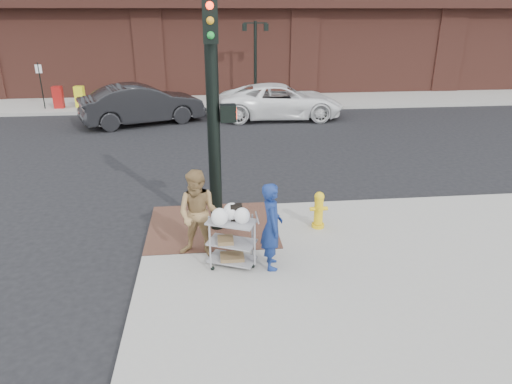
{
  "coord_description": "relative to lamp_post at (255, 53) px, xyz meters",
  "views": [
    {
      "loc": [
        -0.64,
        -8.31,
        4.61
      ],
      "look_at": [
        0.29,
        0.09,
        1.25
      ],
      "focal_mm": 32.0,
      "sensor_mm": 36.0,
      "label": 1
    }
  ],
  "objects": [
    {
      "name": "ground",
      "position": [
        -2.0,
        -16.0,
        -2.62
      ],
      "size": [
        220.0,
        220.0,
        0.0
      ],
      "primitive_type": "plane",
      "color": "black",
      "rests_on": "ground"
    },
    {
      "name": "sidewalk_far",
      "position": [
        10.5,
        16.0,
        -2.54
      ],
      "size": [
        65.0,
        36.0,
        0.15
      ],
      "primitive_type": "cube",
      "color": "#999591",
      "rests_on": "ground"
    },
    {
      "name": "brick_curb_ramp",
      "position": [
        -2.6,
        -15.1,
        -2.46
      ],
      "size": [
        2.8,
        2.4,
        0.01
      ],
      "primitive_type": "cube",
      "color": "#553228",
      "rests_on": "sidewalk_near"
    },
    {
      "name": "lamp_post",
      "position": [
        0.0,
        0.0,
        0.0
      ],
      "size": [
        1.32,
        0.22,
        4.0
      ],
      "color": "black",
      "rests_on": "sidewalk_far"
    },
    {
      "name": "parking_sign",
      "position": [
        -10.5,
        -1.0,
        -1.37
      ],
      "size": [
        0.05,
        0.05,
        2.2
      ],
      "primitive_type": "cylinder",
      "color": "black",
      "rests_on": "sidewalk_far"
    },
    {
      "name": "traffic_signal_pole",
      "position": [
        -2.48,
        -15.23,
        0.21
      ],
      "size": [
        0.61,
        0.51,
        5.0
      ],
      "color": "black",
      "rests_on": "sidewalk_near"
    },
    {
      "name": "woman_blue",
      "position": [
        -1.54,
        -16.93,
        -1.64
      ],
      "size": [
        0.41,
        0.61,
        1.66
      ],
      "primitive_type": "imported",
      "rotation": [
        0.0,
        0.0,
        1.55
      ],
      "color": "navy",
      "rests_on": "sidewalk_near"
    },
    {
      "name": "pedestrian_tan",
      "position": [
        -2.85,
        -16.37,
        -1.6
      ],
      "size": [
        1.01,
        0.89,
        1.74
      ],
      "primitive_type": "imported",
      "rotation": [
        0.0,
        0.0,
        -0.32
      ],
      "color": "olive",
      "rests_on": "sidewalk_near"
    },
    {
      "name": "sedan_dark",
      "position": [
        -5.38,
        -4.16,
        -1.76
      ],
      "size": [
        5.51,
        3.58,
        1.72
      ],
      "primitive_type": "imported",
      "rotation": [
        0.0,
        0.0,
        1.94
      ],
      "color": "black",
      "rests_on": "ground"
    },
    {
      "name": "minivan_white",
      "position": [
        0.76,
        -3.72,
        -1.84
      ],
      "size": [
        5.71,
        2.78,
        1.56
      ],
      "primitive_type": "imported",
      "rotation": [
        0.0,
        0.0,
        1.54
      ],
      "color": "white",
      "rests_on": "ground"
    },
    {
      "name": "utility_cart",
      "position": [
        -2.26,
        -16.78,
        -1.92
      ],
      "size": [
        0.99,
        0.79,
        1.21
      ],
      "color": "gray",
      "rests_on": "sidewalk_near"
    },
    {
      "name": "fire_hydrant",
      "position": [
        -0.28,
        -15.4,
        -2.04
      ],
      "size": [
        0.39,
        0.28,
        0.84
      ],
      "color": "yellow",
      "rests_on": "sidewalk_near"
    },
    {
      "name": "newsbox_red",
      "position": [
        -9.83,
        -0.91,
        -1.94
      ],
      "size": [
        0.45,
        0.41,
        1.05
      ],
      "primitive_type": "cube",
      "rotation": [
        0.0,
        0.0,
        0.03
      ],
      "color": "#9C1411",
      "rests_on": "sidewalk_far"
    },
    {
      "name": "newsbox_yellow",
      "position": [
        -8.84,
        -0.76,
        -1.96
      ],
      "size": [
        0.46,
        0.42,
        1.02
      ],
      "primitive_type": "cube",
      "rotation": [
        0.0,
        0.0,
        -0.07
      ],
      "color": "yellow",
      "rests_on": "sidewalk_far"
    }
  ]
}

